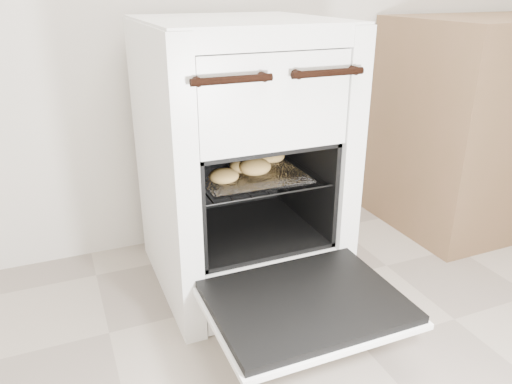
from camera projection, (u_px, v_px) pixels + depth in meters
stove at (240, 164)px, 1.62m from camera, size 0.56×0.63×0.86m
oven_door at (306, 304)px, 1.31m from camera, size 0.51×0.39×0.04m
oven_rack at (247, 174)px, 1.57m from camera, size 0.41×0.39×0.01m
foil_sheet at (249, 174)px, 1.56m from camera, size 0.32×0.28×0.01m
baked_rolls at (252, 164)px, 1.57m from camera, size 0.33×0.24×0.05m
counter at (492, 123)px, 2.09m from camera, size 0.85×0.57×0.85m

